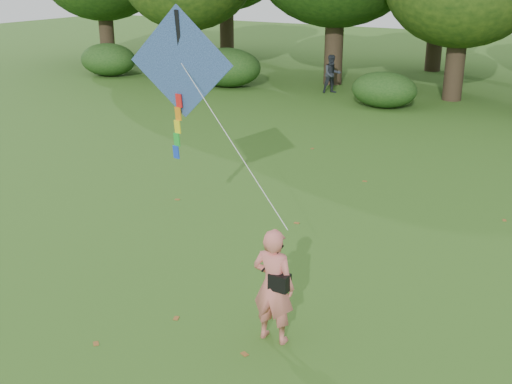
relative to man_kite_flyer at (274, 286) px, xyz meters
The scene contains 7 objects.
ground 1.05m from the man_kite_flyer, behind, with size 100.00×100.00×0.00m, color #265114.
man_kite_flyer is the anchor object (origin of this frame).
bystander_left 20.36m from the man_kite_flyer, 111.82° to the left, with size 0.82×0.64×1.69m, color #282D35.
crossbody_bag 0.17m from the man_kite_flyer, 14.61° to the right, with size 0.43×0.20×0.72m.
flying_kite 4.72m from the man_kite_flyer, 146.39° to the left, with size 4.50×2.40×2.96m.
shrub_band 17.72m from the man_kite_flyer, 93.93° to the left, with size 39.15×3.22×1.88m.
fallen_leaves 3.17m from the man_kite_flyer, 115.78° to the left, with size 7.33×12.20×0.01m.
Camera 1 is at (4.65, -7.60, 5.47)m, focal length 45.00 mm.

